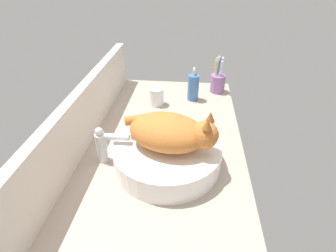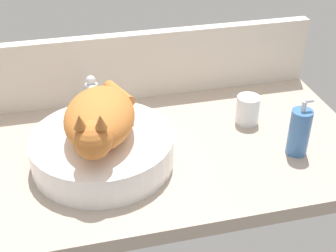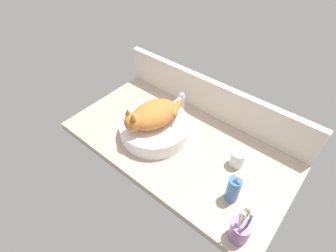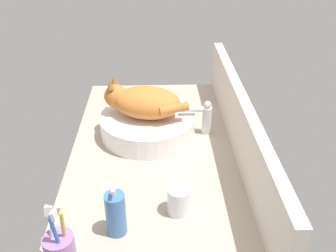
% 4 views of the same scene
% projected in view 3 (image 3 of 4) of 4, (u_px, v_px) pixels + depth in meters
% --- Properties ---
extents(ground_plane, '(1.15, 0.62, 0.04)m').
position_uv_depth(ground_plane, '(178.00, 144.00, 1.35)').
color(ground_plane, '#B2A08E').
extents(backsplash_panel, '(1.15, 0.04, 0.21)m').
position_uv_depth(backsplash_panel, '(212.00, 98.00, 1.42)').
color(backsplash_panel, silver).
rests_on(backsplash_panel, ground_plane).
extents(sink_basin, '(0.36, 0.36, 0.08)m').
position_uv_depth(sink_basin, '(155.00, 128.00, 1.35)').
color(sink_basin, white).
rests_on(sink_basin, ground_plane).
extents(cat, '(0.22, 0.31, 0.14)m').
position_uv_depth(cat, '(152.00, 115.00, 1.28)').
color(cat, '#CC7533').
rests_on(cat, sink_basin).
extents(faucet, '(0.04, 0.12, 0.14)m').
position_uv_depth(faucet, '(180.00, 103.00, 1.44)').
color(faucet, silver).
rests_on(faucet, ground_plane).
extents(soap_dispenser, '(0.05, 0.05, 0.16)m').
position_uv_depth(soap_dispenser, '(233.00, 189.00, 1.06)').
color(soap_dispenser, '#3F72B2').
rests_on(soap_dispenser, ground_plane).
extents(toothbrush_cup, '(0.08, 0.08, 0.19)m').
position_uv_depth(toothbrush_cup, '(240.00, 230.00, 0.96)').
color(toothbrush_cup, '#996BA8').
rests_on(toothbrush_cup, ground_plane).
extents(water_glass, '(0.07, 0.07, 0.08)m').
position_uv_depth(water_glass, '(237.00, 159.00, 1.21)').
color(water_glass, white).
rests_on(water_glass, ground_plane).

